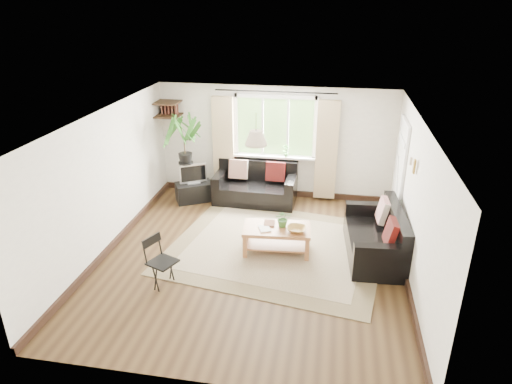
% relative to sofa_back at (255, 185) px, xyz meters
% --- Properties ---
extents(floor, '(5.50, 5.50, 0.00)m').
position_rel_sofa_back_xyz_m(floor, '(0.34, -2.26, -0.40)').
color(floor, '#301E10').
rests_on(floor, ground).
extents(ceiling, '(5.50, 5.50, 0.00)m').
position_rel_sofa_back_xyz_m(ceiling, '(0.34, -2.26, 2.00)').
color(ceiling, white).
rests_on(ceiling, floor).
extents(wall_back, '(5.00, 0.02, 2.40)m').
position_rel_sofa_back_xyz_m(wall_back, '(0.34, 0.49, 0.80)').
color(wall_back, white).
rests_on(wall_back, floor).
extents(wall_front, '(5.00, 0.02, 2.40)m').
position_rel_sofa_back_xyz_m(wall_front, '(0.34, -5.01, 0.80)').
color(wall_front, white).
rests_on(wall_front, floor).
extents(wall_left, '(0.02, 5.50, 2.40)m').
position_rel_sofa_back_xyz_m(wall_left, '(-2.16, -2.26, 0.80)').
color(wall_left, white).
rests_on(wall_left, floor).
extents(wall_right, '(0.02, 5.50, 2.40)m').
position_rel_sofa_back_xyz_m(wall_right, '(2.84, -2.26, 0.80)').
color(wall_right, white).
rests_on(wall_right, floor).
extents(rug, '(4.02, 3.59, 0.02)m').
position_rel_sofa_back_xyz_m(rug, '(0.70, -1.84, -0.39)').
color(rug, '#BAB190').
rests_on(rug, floor).
extents(window, '(2.50, 0.16, 2.16)m').
position_rel_sofa_back_xyz_m(window, '(0.34, 0.45, 1.15)').
color(window, white).
rests_on(window, wall_back).
extents(door, '(0.06, 0.96, 2.06)m').
position_rel_sofa_back_xyz_m(door, '(2.81, -0.56, 0.60)').
color(door, silver).
rests_on(door, wall_right).
extents(corner_shelf, '(0.50, 0.50, 0.34)m').
position_rel_sofa_back_xyz_m(corner_shelf, '(-1.91, 0.24, 1.49)').
color(corner_shelf, black).
rests_on(corner_shelf, wall_back).
extents(pendant_lamp, '(0.36, 0.36, 0.54)m').
position_rel_sofa_back_xyz_m(pendant_lamp, '(0.34, -1.86, 1.65)').
color(pendant_lamp, beige).
rests_on(pendant_lamp, ceiling).
extents(wall_sconce, '(0.12, 0.12, 0.28)m').
position_rel_sofa_back_xyz_m(wall_sconce, '(2.77, -1.96, 1.34)').
color(wall_sconce, beige).
rests_on(wall_sconce, wall_right).
extents(sofa_back, '(1.73, 0.89, 0.80)m').
position_rel_sofa_back_xyz_m(sofa_back, '(0.00, 0.00, 0.00)').
color(sofa_back, black).
rests_on(sofa_back, floor).
extents(sofa_right, '(1.78, 0.99, 0.81)m').
position_rel_sofa_back_xyz_m(sofa_right, '(2.35, -1.81, 0.00)').
color(sofa_right, black).
rests_on(sofa_right, floor).
extents(coffee_table, '(1.18, 0.71, 0.47)m').
position_rel_sofa_back_xyz_m(coffee_table, '(0.72, -1.97, -0.17)').
color(coffee_table, brown).
rests_on(coffee_table, floor).
extents(table_plant, '(0.30, 0.27, 0.30)m').
position_rel_sofa_back_xyz_m(table_plant, '(0.82, -1.91, 0.21)').
color(table_plant, '#366829').
rests_on(table_plant, coffee_table).
extents(bowl, '(0.33, 0.33, 0.08)m').
position_rel_sofa_back_xyz_m(bowl, '(1.06, -2.04, 0.10)').
color(bowl, olive).
rests_on(bowl, coffee_table).
extents(book_a, '(0.26, 0.30, 0.02)m').
position_rel_sofa_back_xyz_m(book_a, '(0.44, -2.09, 0.07)').
color(book_a, white).
rests_on(book_a, coffee_table).
extents(book_b, '(0.20, 0.26, 0.02)m').
position_rel_sofa_back_xyz_m(book_b, '(0.49, -1.86, 0.08)').
color(book_b, brown).
rests_on(book_b, coffee_table).
extents(tv_stand, '(0.87, 0.74, 0.41)m').
position_rel_sofa_back_xyz_m(tv_stand, '(-1.31, -0.15, -0.20)').
color(tv_stand, black).
rests_on(tv_stand, floor).
extents(tv, '(0.60, 0.45, 0.45)m').
position_rel_sofa_back_xyz_m(tv, '(-1.31, -0.15, 0.23)').
color(tv, '#A5A5AA').
rests_on(tv, tv_stand).
extents(palm_stand, '(0.83, 0.83, 1.86)m').
position_rel_sofa_back_xyz_m(palm_stand, '(-1.46, -0.12, 0.53)').
color(palm_stand, black).
rests_on(palm_stand, floor).
extents(folding_chair, '(0.54, 0.54, 0.79)m').
position_rel_sofa_back_xyz_m(folding_chair, '(-0.83, -3.26, -0.01)').
color(folding_chair, black).
rests_on(folding_chair, floor).
extents(sill_plant, '(0.14, 0.10, 0.27)m').
position_rel_sofa_back_xyz_m(sill_plant, '(0.59, 0.37, 0.66)').
color(sill_plant, '#2D6023').
rests_on(sill_plant, window).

